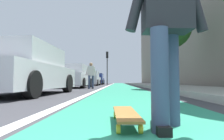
{
  "coord_description": "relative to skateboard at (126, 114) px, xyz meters",
  "views": [
    {
      "loc": [
        -0.55,
        0.25,
        0.39
      ],
      "look_at": [
        13.09,
        0.67,
        1.24
      ],
      "focal_mm": 30.4,
      "sensor_mm": 36.0,
      "label": 1
    }
  ],
  "objects": [
    {
      "name": "ground_plane",
      "position": [
        8.78,
        -0.18,
        -0.09
      ],
      "size": [
        80.0,
        80.0,
        0.0
      ],
      "primitive_type": "plane",
      "color": "#38383D"
    },
    {
      "name": "bike_lane_paint",
      "position": [
        22.78,
        -0.18,
        -0.09
      ],
      "size": [
        56.0,
        2.04,
        0.0
      ],
      "primitive_type": "cube",
      "color": "#288466",
      "rests_on": "ground"
    },
    {
      "name": "lane_stripe_white",
      "position": [
        18.78,
        0.99,
        -0.09
      ],
      "size": [
        52.0,
        0.16,
        0.01
      ],
      "primitive_type": "cube",
      "color": "silver",
      "rests_on": "ground"
    },
    {
      "name": "sidewalk_curb",
      "position": [
        16.78,
        -3.29,
        -0.02
      ],
      "size": [
        52.0,
        3.2,
        0.15
      ],
      "primitive_type": "cube",
      "color": "#9E9B93",
      "rests_on": "ground"
    },
    {
      "name": "building_facade",
      "position": [
        20.78,
        -5.83,
        6.13
      ],
      "size": [
        40.0,
        1.2,
        12.45
      ],
      "primitive_type": "cube",
      "color": "slate",
      "rests_on": "ground"
    },
    {
      "name": "skateboard",
      "position": [
        0.0,
        0.0,
        0.0
      ],
      "size": [
        0.85,
        0.25,
        0.11
      ],
      "color": "yellow",
      "rests_on": "ground"
    },
    {
      "name": "skater_person",
      "position": [
        -0.15,
        -0.35,
        0.84
      ],
      "size": [
        0.47,
        0.72,
        1.64
      ],
      "color": "#384260",
      "rests_on": "ground"
    },
    {
      "name": "parked_car_near",
      "position": [
        3.91,
        2.88,
        0.63
      ],
      "size": [
        4.41,
        2.11,
        1.49
      ],
      "color": "silver",
      "rests_on": "ground"
    },
    {
      "name": "parked_car_mid",
      "position": [
        10.52,
        2.96,
        0.61
      ],
      "size": [
        4.09,
        1.97,
        1.47
      ],
      "color": "silver",
      "rests_on": "ground"
    },
    {
      "name": "parked_car_far",
      "position": [
        17.3,
        2.88,
        0.6
      ],
      "size": [
        4.15,
        1.91,
        1.46
      ],
      "color": "#B7B7BC",
      "rests_on": "ground"
    },
    {
      "name": "parked_car_end",
      "position": [
        23.96,
        3.0,
        0.64
      ],
      "size": [
        4.37,
        2.02,
        1.5
      ],
      "color": "navy",
      "rests_on": "ground"
    },
    {
      "name": "traffic_light",
      "position": [
        21.59,
        1.39,
        2.76
      ],
      "size": [
        0.33,
        0.28,
        4.12
      ],
      "color": "#2D2D2D",
      "rests_on": "ground"
    },
    {
      "name": "street_tree_mid",
      "position": [
        8.9,
        -2.89,
        3.33
      ],
      "size": [
        2.38,
        2.38,
        4.64
      ],
      "color": "brown",
      "rests_on": "ground"
    },
    {
      "name": "pedestrian_distant",
      "position": [
        8.89,
        1.59,
        0.75
      ],
      "size": [
        0.41,
        0.64,
        1.48
      ],
      "color": "#384260",
      "rests_on": "ground"
    }
  ]
}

